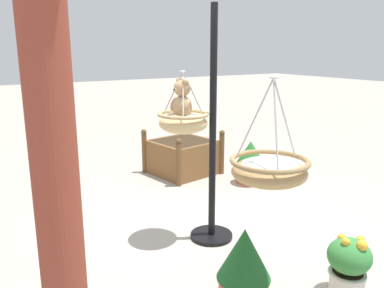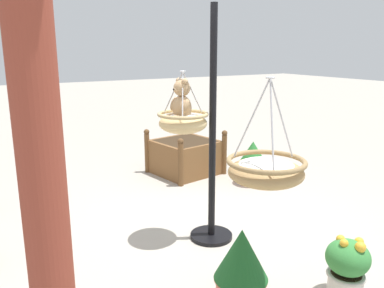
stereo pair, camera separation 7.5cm
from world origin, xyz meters
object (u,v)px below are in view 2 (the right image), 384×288
hanging_basket_left_high (266,170)px  potted_plant_bushy_green (347,266)px  hanging_basket_with_teddy (183,122)px  teddy_bear (181,103)px  greenhouse_pillar_right (48,232)px  potted_plant_fern_front (253,162)px  wooden_planter_box (185,155)px  display_pole_central (212,170)px  potted_plant_conical_shrub (241,265)px

hanging_basket_left_high → potted_plant_bushy_green: size_ratio=1.46×
hanging_basket_with_teddy → potted_plant_bushy_green: 1.92m
teddy_bear → greenhouse_pillar_right: size_ratio=0.16×
hanging_basket_left_high → potted_plant_fern_front: 3.03m
greenhouse_pillar_right → wooden_planter_box: (3.85, -2.74, -1.00)m
display_pole_central → potted_plant_bushy_green: 1.51m
potted_plant_fern_front → potted_plant_bushy_green: potted_plant_fern_front is taller
potted_plant_fern_front → potted_plant_bushy_green: bearing=156.9°
hanging_basket_with_teddy → potted_plant_bushy_green: size_ratio=1.19×
hanging_basket_left_high → potted_plant_conical_shrub: 0.83m
teddy_bear → potted_plant_conical_shrub: teddy_bear is taller
hanging_basket_with_teddy → potted_plant_bushy_green: bearing=-157.7°
greenhouse_pillar_right → wooden_planter_box: bearing=-35.5°
teddy_bear → potted_plant_conical_shrub: size_ratio=0.69×
potted_plant_bushy_green → potted_plant_fern_front: bearing=-23.1°
wooden_planter_box → greenhouse_pillar_right: bearing=144.5°
hanging_basket_left_high → potted_plant_fern_front: bearing=-37.6°
hanging_basket_left_high → potted_plant_bushy_green: bearing=-106.1°
display_pole_central → greenhouse_pillar_right: bearing=133.3°
wooden_planter_box → potted_plant_fern_front: size_ratio=1.73×
wooden_planter_box → display_pole_central: bearing=157.5°
hanging_basket_with_teddy → potted_plant_fern_front: bearing=-59.9°
wooden_planter_box → potted_plant_fern_front: wooden_planter_box is taller
hanging_basket_with_teddy → potted_plant_conical_shrub: (-1.15, 0.13, -0.94)m
greenhouse_pillar_right → potted_plant_bushy_green: bearing=-80.1°
potted_plant_fern_front → potted_plant_conical_shrub: 2.82m
potted_plant_fern_front → potted_plant_conical_shrub: (-2.14, 1.84, -0.02)m
greenhouse_pillar_right → hanging_basket_left_high: bearing=-68.9°
display_pole_central → wooden_planter_box: display_pole_central is taller
greenhouse_pillar_right → potted_plant_bushy_green: (0.40, -2.27, -1.03)m
hanging_basket_with_teddy → hanging_basket_left_high: bearing=176.6°
greenhouse_pillar_right → teddy_bear: bearing=-39.9°
teddy_bear → potted_plant_fern_front: teddy_bear is taller
hanging_basket_left_high → potted_plant_conical_shrub: hanging_basket_left_high is taller
potted_plant_conical_shrub → hanging_basket_left_high: bearing=-163.3°
greenhouse_pillar_right → display_pole_central: bearing=-46.7°
hanging_basket_left_high → greenhouse_pillar_right: bearing=111.1°
potted_plant_conical_shrub → potted_plant_fern_front: bearing=-40.6°
greenhouse_pillar_right → wooden_planter_box: 4.83m
hanging_basket_with_teddy → hanging_basket_left_high: size_ratio=0.81×
hanging_basket_left_high → potted_plant_bushy_green: 1.13m
potted_plant_bushy_green → teddy_bear: bearing=23.0°
hanging_basket_with_teddy → teddy_bear: bearing=90.0°
greenhouse_pillar_right → potted_plant_conical_shrub: (0.78, -1.51, -0.99)m
hanging_basket_left_high → potted_plant_conical_shrub: (0.18, 0.05, -0.81)m
teddy_bear → hanging_basket_left_high: (-1.33, 0.06, -0.31)m
hanging_basket_with_teddy → teddy_bear: 0.19m
display_pole_central → wooden_planter_box: size_ratio=2.19×
teddy_bear → potted_plant_bushy_green: 2.03m
wooden_planter_box → potted_plant_conical_shrub: 3.31m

